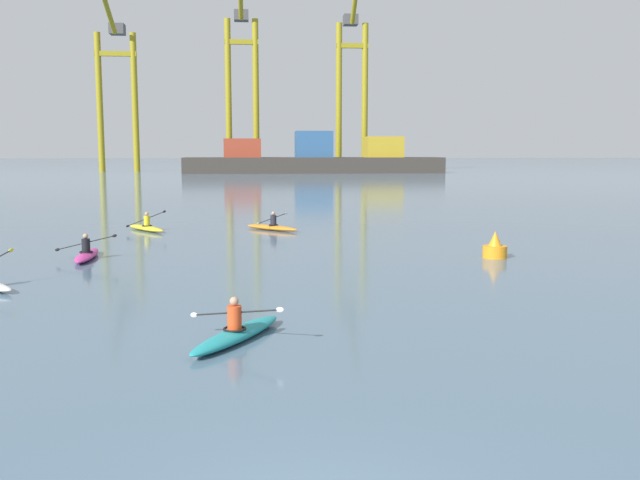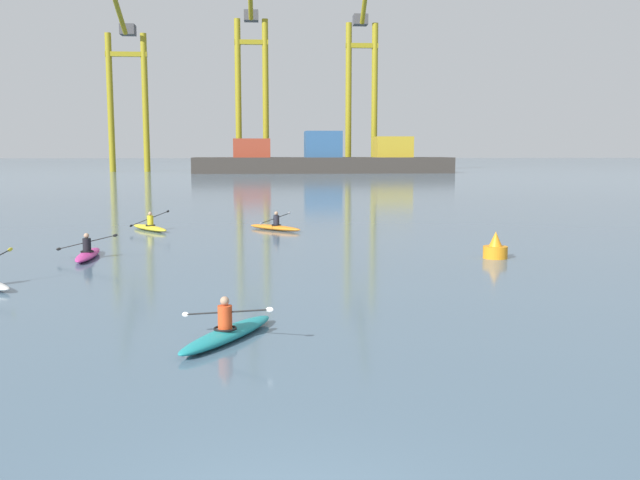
{
  "view_description": "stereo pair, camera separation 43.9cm",
  "coord_description": "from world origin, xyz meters",
  "px_view_note": "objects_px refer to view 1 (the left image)",
  "views": [
    {
      "loc": [
        -0.57,
        -6.33,
        3.95
      ],
      "look_at": [
        1.92,
        19.58,
        0.6
      ],
      "focal_mm": 38.77,
      "sensor_mm": 36.0,
      "label": 1
    },
    {
      "loc": [
        -0.13,
        -6.37,
        3.95
      ],
      "look_at": [
        1.92,
        19.58,
        0.6
      ],
      "focal_mm": 38.77,
      "sensor_mm": 36.0,
      "label": 2
    }
  ],
  "objects_px": {
    "channel_buoy": "(495,248)",
    "kayak_teal": "(237,332)",
    "gantry_crane_west_mid": "(242,72)",
    "kayak_magenta": "(87,254)",
    "gantry_crane_east_mid": "(352,74)",
    "kayak_yellow": "(146,227)",
    "container_barge": "(314,160)",
    "gantry_crane_west": "(116,79)",
    "kayak_orange": "(272,227)"
  },
  "relations": [
    {
      "from": "gantry_crane_west_mid",
      "to": "kayak_magenta",
      "type": "xyz_separation_m",
      "value": [
        -4.15,
        -111.9,
        -19.13
      ]
    },
    {
      "from": "gantry_crane_east_mid",
      "to": "channel_buoy",
      "type": "bearing_deg",
      "value": -95.38
    },
    {
      "from": "channel_buoy",
      "to": "kayak_teal",
      "type": "bearing_deg",
      "value": -131.55
    },
    {
      "from": "kayak_orange",
      "to": "gantry_crane_west",
      "type": "bearing_deg",
      "value": 104.61
    },
    {
      "from": "gantry_crane_west",
      "to": "kayak_yellow",
      "type": "distance_m",
      "value": 105.74
    },
    {
      "from": "channel_buoy",
      "to": "kayak_teal",
      "type": "height_order",
      "value": "channel_buoy"
    },
    {
      "from": "channel_buoy",
      "to": "kayak_yellow",
      "type": "bearing_deg",
      "value": 144.43
    },
    {
      "from": "gantry_crane_west_mid",
      "to": "kayak_magenta",
      "type": "relative_size",
      "value": 11.44
    },
    {
      "from": "gantry_crane_east_mid",
      "to": "kayak_yellow",
      "type": "bearing_deg",
      "value": -103.67
    },
    {
      "from": "container_barge",
      "to": "kayak_orange",
      "type": "height_order",
      "value": "container_barge"
    },
    {
      "from": "gantry_crane_west",
      "to": "gantry_crane_east_mid",
      "type": "relative_size",
      "value": 0.85
    },
    {
      "from": "gantry_crane_west",
      "to": "kayak_yellow",
      "type": "height_order",
      "value": "gantry_crane_west"
    },
    {
      "from": "gantry_crane_east_mid",
      "to": "channel_buoy",
      "type": "distance_m",
      "value": 114.72
    },
    {
      "from": "kayak_yellow",
      "to": "kayak_orange",
      "type": "distance_m",
      "value": 6.29
    },
    {
      "from": "kayak_yellow",
      "to": "kayak_magenta",
      "type": "height_order",
      "value": "kayak_yellow"
    },
    {
      "from": "kayak_teal",
      "to": "gantry_crane_east_mid",
      "type": "bearing_deg",
      "value": 80.81
    },
    {
      "from": "channel_buoy",
      "to": "kayak_magenta",
      "type": "relative_size",
      "value": 0.29
    },
    {
      "from": "kayak_yellow",
      "to": "kayak_magenta",
      "type": "distance_m",
      "value": 9.09
    },
    {
      "from": "kayak_magenta",
      "to": "kayak_orange",
      "type": "bearing_deg",
      "value": 50.83
    },
    {
      "from": "container_barge",
      "to": "kayak_orange",
      "type": "xyz_separation_m",
      "value": [
        -10.24,
        -92.46,
        -2.25
      ]
    },
    {
      "from": "gantry_crane_west_mid",
      "to": "kayak_yellow",
      "type": "bearing_deg",
      "value": -91.87
    },
    {
      "from": "channel_buoy",
      "to": "kayak_orange",
      "type": "bearing_deg",
      "value": 129.15
    },
    {
      "from": "kayak_teal",
      "to": "kayak_orange",
      "type": "relative_size",
      "value": 1.14
    },
    {
      "from": "kayak_orange",
      "to": "gantry_crane_west_mid",
      "type": "bearing_deg",
      "value": 91.62
    },
    {
      "from": "gantry_crane_east_mid",
      "to": "channel_buoy",
      "type": "height_order",
      "value": "gantry_crane_east_mid"
    },
    {
      "from": "kayak_magenta",
      "to": "channel_buoy",
      "type": "bearing_deg",
      "value": -4.47
    },
    {
      "from": "gantry_crane_west_mid",
      "to": "channel_buoy",
      "type": "height_order",
      "value": "gantry_crane_west_mid"
    },
    {
      "from": "kayak_yellow",
      "to": "container_barge",
      "type": "bearing_deg",
      "value": 79.83
    },
    {
      "from": "kayak_yellow",
      "to": "kayak_orange",
      "type": "height_order",
      "value": "kayak_yellow"
    },
    {
      "from": "kayak_magenta",
      "to": "kayak_yellow",
      "type": "bearing_deg",
      "value": 84.98
    },
    {
      "from": "gantry_crane_east_mid",
      "to": "kayak_magenta",
      "type": "xyz_separation_m",
      "value": [
        -25.72,
        -111.52,
        -18.79
      ]
    },
    {
      "from": "channel_buoy",
      "to": "kayak_magenta",
      "type": "bearing_deg",
      "value": 175.53
    },
    {
      "from": "container_barge",
      "to": "gantry_crane_west",
      "type": "bearing_deg",
      "value": 164.61
    },
    {
      "from": "gantry_crane_west",
      "to": "gantry_crane_east_mid",
      "type": "height_order",
      "value": "gantry_crane_east_mid"
    },
    {
      "from": "gantry_crane_west",
      "to": "kayak_teal",
      "type": "bearing_deg",
      "value": -78.31
    },
    {
      "from": "container_barge",
      "to": "gantry_crane_west",
      "type": "relative_size",
      "value": 1.4
    },
    {
      "from": "kayak_yellow",
      "to": "gantry_crane_west",
      "type": "bearing_deg",
      "value": 101.32
    },
    {
      "from": "kayak_teal",
      "to": "kayak_orange",
      "type": "xyz_separation_m",
      "value": [
        1.29,
        20.39,
        -0.0
      ]
    },
    {
      "from": "container_barge",
      "to": "kayak_yellow",
      "type": "distance_m",
      "value": 93.59
    },
    {
      "from": "gantry_crane_west",
      "to": "kayak_magenta",
      "type": "height_order",
      "value": "gantry_crane_west"
    },
    {
      "from": "gantry_crane_west",
      "to": "gantry_crane_west_mid",
      "type": "relative_size",
      "value": 0.86
    },
    {
      "from": "gantry_crane_west_mid",
      "to": "kayak_magenta",
      "type": "height_order",
      "value": "gantry_crane_west_mid"
    },
    {
      "from": "kayak_teal",
      "to": "kayak_magenta",
      "type": "bearing_deg",
      "value": 116.31
    },
    {
      "from": "kayak_orange",
      "to": "kayak_magenta",
      "type": "bearing_deg",
      "value": -129.17
    },
    {
      "from": "container_barge",
      "to": "channel_buoy",
      "type": "xyz_separation_m",
      "value": [
        -2.21,
        -102.33,
        -2.06
      ]
    },
    {
      "from": "channel_buoy",
      "to": "kayak_magenta",
      "type": "height_order",
      "value": "channel_buoy"
    },
    {
      "from": "kayak_teal",
      "to": "kayak_orange",
      "type": "distance_m",
      "value": 20.43
    },
    {
      "from": "kayak_yellow",
      "to": "kayak_magenta",
      "type": "relative_size",
      "value": 0.91
    },
    {
      "from": "channel_buoy",
      "to": "kayak_magenta",
      "type": "distance_m",
      "value": 15.16
    },
    {
      "from": "container_barge",
      "to": "kayak_yellow",
      "type": "height_order",
      "value": "container_barge"
    }
  ]
}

